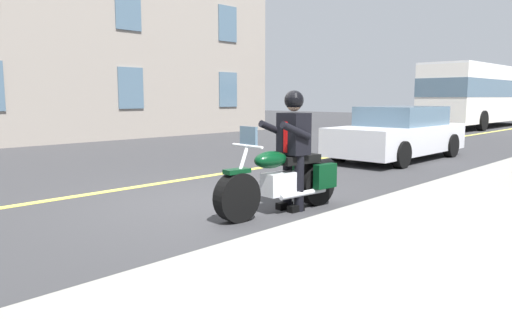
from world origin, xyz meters
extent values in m
plane|color=#333335|center=(0.00, 0.00, 0.00)|extent=(80.00, 80.00, 0.00)
cube|color=#E5DB4C|center=(0.00, -2.00, 0.01)|extent=(60.00, 0.16, 0.01)
cylinder|color=black|center=(0.51, 1.10, 0.33)|extent=(0.68, 0.26, 0.66)
cylinder|color=black|center=(-1.03, 1.25, 0.33)|extent=(0.68, 0.26, 0.66)
cube|color=silver|center=(-0.28, 1.17, 0.42)|extent=(0.58, 0.33, 0.32)
ellipsoid|color=black|center=(-0.08, 1.16, 0.78)|extent=(0.58, 0.33, 0.24)
cube|color=black|center=(-0.63, 1.21, 0.74)|extent=(0.72, 0.34, 0.12)
cube|color=black|center=(-0.96, 1.46, 0.48)|extent=(0.41, 0.16, 0.36)
cube|color=black|center=(-1.00, 1.02, 0.48)|extent=(0.41, 0.16, 0.36)
cylinder|color=silver|center=(0.49, 1.10, 0.60)|extent=(0.35, 0.08, 0.76)
cylinder|color=silver|center=(0.33, 1.12, 1.00)|extent=(0.09, 0.60, 0.04)
cube|color=black|center=(0.51, 1.10, 0.68)|extent=(0.37, 0.19, 0.06)
cylinder|color=silver|center=(-0.57, 1.36, 0.26)|extent=(0.90, 0.16, 0.08)
cube|color=slate|center=(0.31, 1.12, 1.12)|extent=(0.07, 0.32, 0.28)
cylinder|color=black|center=(-0.52, 1.32, 0.42)|extent=(0.14, 0.14, 0.84)
cube|color=black|center=(-0.46, 1.31, 0.05)|extent=(0.27, 0.13, 0.10)
cylinder|color=black|center=(-0.54, 1.08, 0.42)|extent=(0.14, 0.14, 0.84)
cube|color=black|center=(-0.48, 1.07, 0.05)|extent=(0.27, 0.13, 0.10)
cube|color=black|center=(-0.53, 1.20, 1.12)|extent=(0.36, 0.43, 0.60)
cube|color=red|center=(-0.37, 1.18, 1.08)|extent=(0.03, 0.07, 0.44)
cylinder|color=black|center=(-0.33, 1.40, 1.18)|extent=(0.56, 0.15, 0.28)
cylinder|color=black|center=(-0.37, 0.96, 1.18)|extent=(0.56, 0.15, 0.28)
sphere|color=tan|center=(-0.53, 1.20, 1.55)|extent=(0.22, 0.22, 0.22)
sphere|color=black|center=(-0.53, 1.20, 1.60)|extent=(0.28, 0.28, 0.28)
cube|color=white|center=(-23.00, -3.82, 1.77)|extent=(11.00, 2.50, 2.85)
cube|color=slate|center=(-23.00, -3.82, 2.10)|extent=(11.04, 2.52, 0.90)
cube|color=slate|center=(-28.50, -3.82, 2.00)|extent=(0.06, 2.40, 1.90)
cube|color=white|center=(-23.00, -3.82, 3.25)|extent=(11.00, 2.50, 0.10)
cylinder|color=black|center=(-26.60, -5.02, 0.50)|extent=(1.00, 0.30, 1.00)
cylinder|color=black|center=(-19.80, -5.02, 0.50)|extent=(1.00, 0.30, 1.00)
cylinder|color=black|center=(-19.80, -2.62, 0.50)|extent=(1.00, 0.30, 1.00)
cube|color=silver|center=(-6.93, -0.46, 0.55)|extent=(4.60, 1.80, 0.70)
cube|color=slate|center=(-7.13, -0.46, 1.10)|extent=(2.40, 1.60, 0.60)
cylinder|color=black|center=(-5.48, 0.39, 0.32)|extent=(0.64, 0.22, 0.64)
cylinder|color=black|center=(-5.48, -1.31, 0.32)|extent=(0.64, 0.22, 0.64)
cylinder|color=black|center=(-8.38, 0.39, 0.32)|extent=(0.64, 0.22, 0.64)
cylinder|color=black|center=(-8.38, -1.31, 0.32)|extent=(0.64, 0.22, 0.64)
cube|color=slate|center=(-10.57, -10.97, 2.00)|extent=(1.10, 0.06, 1.60)
cube|color=slate|center=(-5.39, -10.97, 2.00)|extent=(1.10, 0.06, 1.60)
cube|color=slate|center=(-10.57, -10.97, 5.00)|extent=(1.10, 0.06, 1.60)
cube|color=slate|center=(-5.39, -10.97, 5.00)|extent=(1.10, 0.06, 1.60)
camera|label=1|loc=(4.80, 5.55, 1.64)|focal=33.45mm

